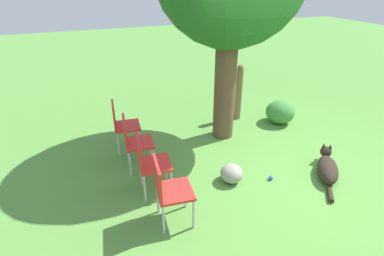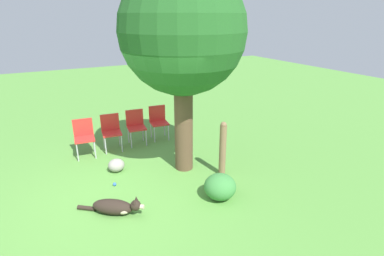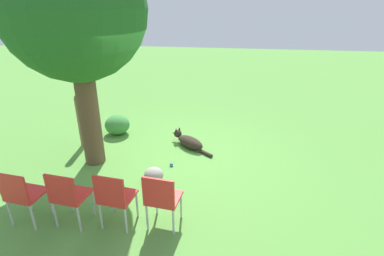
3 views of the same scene
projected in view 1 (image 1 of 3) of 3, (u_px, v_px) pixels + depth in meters
ground_plane at (285, 171)px, 4.67m from camera, size 30.00×30.00×0.00m
dog at (327, 167)px, 4.55m from camera, size 0.79×0.98×0.34m
fence_post at (239, 92)px, 6.14m from camera, size 0.14×0.14×1.16m
red_chair_0 at (168, 188)px, 3.50m from camera, size 0.46×0.48×0.87m
red_chair_1 at (149, 161)px, 4.01m from camera, size 0.46×0.48×0.87m
red_chair_2 at (134, 140)px, 4.52m from camera, size 0.46×0.48×0.87m
red_chair_3 at (122, 123)px, 5.03m from camera, size 0.46×0.48×0.87m
tennis_ball at (271, 178)px, 4.47m from camera, size 0.07×0.07×0.07m
garden_rock at (231, 173)px, 4.39m from camera, size 0.33×0.34×0.27m
low_shrub at (280, 112)px, 6.11m from camera, size 0.58×0.58×0.46m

